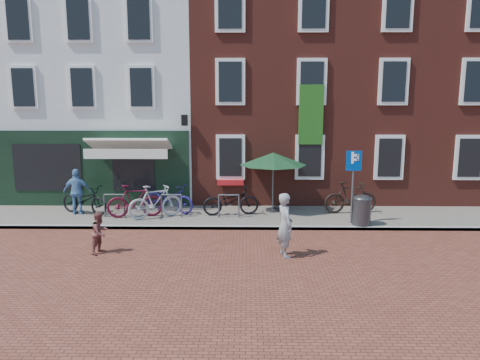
{
  "coord_description": "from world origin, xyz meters",
  "views": [
    {
      "loc": [
        1.14,
        -14.35,
        4.2
      ],
      "look_at": [
        0.89,
        1.13,
        1.44
      ],
      "focal_mm": 34.39,
      "sensor_mm": 36.0,
      "label": 1
    }
  ],
  "objects_px": {
    "litter_bin": "(362,209)",
    "cafe_person": "(77,192)",
    "boy": "(100,233)",
    "bicycle_0": "(84,200)",
    "parking_sign": "(353,174)",
    "parasol": "(273,156)",
    "bicycle_4": "(231,201)",
    "bicycle_3": "(155,202)",
    "bicycle_5": "(350,197)",
    "woman": "(285,225)",
    "bicycle_2": "(170,198)",
    "bicycle_1": "(135,201)"
  },
  "relations": [
    {
      "from": "parking_sign",
      "to": "cafe_person",
      "type": "relative_size",
      "value": 1.48
    },
    {
      "from": "litter_bin",
      "to": "woman",
      "type": "height_order",
      "value": "woman"
    },
    {
      "from": "litter_bin",
      "to": "bicycle_5",
      "type": "height_order",
      "value": "bicycle_5"
    },
    {
      "from": "bicycle_0",
      "to": "bicycle_5",
      "type": "distance_m",
      "value": 9.57
    },
    {
      "from": "boy",
      "to": "bicycle_2",
      "type": "bearing_deg",
      "value": 6.59
    },
    {
      "from": "litter_bin",
      "to": "bicycle_0",
      "type": "distance_m",
      "value": 9.68
    },
    {
      "from": "parking_sign",
      "to": "cafe_person",
      "type": "distance_m",
      "value": 9.64
    },
    {
      "from": "litter_bin",
      "to": "bicycle_1",
      "type": "relative_size",
      "value": 0.56
    },
    {
      "from": "litter_bin",
      "to": "cafe_person",
      "type": "relative_size",
      "value": 0.65
    },
    {
      "from": "woman",
      "to": "bicycle_5",
      "type": "bearing_deg",
      "value": -49.94
    },
    {
      "from": "parking_sign",
      "to": "boy",
      "type": "relative_size",
      "value": 2.1
    },
    {
      "from": "parking_sign",
      "to": "bicycle_1",
      "type": "bearing_deg",
      "value": 174.76
    },
    {
      "from": "parasol",
      "to": "bicycle_1",
      "type": "bearing_deg",
      "value": -168.81
    },
    {
      "from": "litter_bin",
      "to": "cafe_person",
      "type": "height_order",
      "value": "cafe_person"
    },
    {
      "from": "bicycle_0",
      "to": "bicycle_4",
      "type": "distance_m",
      "value": 5.26
    },
    {
      "from": "parking_sign",
      "to": "bicycle_3",
      "type": "relative_size",
      "value": 1.26
    },
    {
      "from": "bicycle_2",
      "to": "bicycle_4",
      "type": "height_order",
      "value": "same"
    },
    {
      "from": "boy",
      "to": "bicycle_0",
      "type": "height_order",
      "value": "boy"
    },
    {
      "from": "boy",
      "to": "bicycle_3",
      "type": "height_order",
      "value": "bicycle_3"
    },
    {
      "from": "boy",
      "to": "bicycle_0",
      "type": "xyz_separation_m",
      "value": [
        -1.81,
        3.93,
        0.04
      ]
    },
    {
      "from": "parking_sign",
      "to": "bicycle_3",
      "type": "xyz_separation_m",
      "value": [
        -6.64,
        0.59,
        -1.1
      ]
    },
    {
      "from": "bicycle_4",
      "to": "bicycle_1",
      "type": "bearing_deg",
      "value": 87.5
    },
    {
      "from": "cafe_person",
      "to": "bicycle_1",
      "type": "height_order",
      "value": "cafe_person"
    },
    {
      "from": "parking_sign",
      "to": "bicycle_5",
      "type": "height_order",
      "value": "parking_sign"
    },
    {
      "from": "woman",
      "to": "bicycle_2",
      "type": "xyz_separation_m",
      "value": [
        -3.84,
        4.44,
        -0.25
      ]
    },
    {
      "from": "parasol",
      "to": "boy",
      "type": "bearing_deg",
      "value": -138.13
    },
    {
      "from": "cafe_person",
      "to": "woman",
      "type": "bearing_deg",
      "value": 145.69
    },
    {
      "from": "parking_sign",
      "to": "parasol",
      "type": "height_order",
      "value": "parking_sign"
    },
    {
      "from": "litter_bin",
      "to": "boy",
      "type": "height_order",
      "value": "litter_bin"
    },
    {
      "from": "parasol",
      "to": "cafe_person",
      "type": "height_order",
      "value": "parasol"
    },
    {
      "from": "woman",
      "to": "bicycle_3",
      "type": "height_order",
      "value": "woman"
    },
    {
      "from": "boy",
      "to": "bicycle_1",
      "type": "bearing_deg",
      "value": 20.45
    },
    {
      "from": "parking_sign",
      "to": "bicycle_5",
      "type": "distance_m",
      "value": 1.78
    },
    {
      "from": "parking_sign",
      "to": "parasol",
      "type": "xyz_separation_m",
      "value": [
        -2.53,
        1.63,
        0.35
      ]
    },
    {
      "from": "litter_bin",
      "to": "parking_sign",
      "type": "relative_size",
      "value": 0.44
    },
    {
      "from": "bicycle_0",
      "to": "bicycle_5",
      "type": "bearing_deg",
      "value": -65.72
    },
    {
      "from": "cafe_person",
      "to": "bicycle_5",
      "type": "distance_m",
      "value": 9.8
    },
    {
      "from": "bicycle_0",
      "to": "bicycle_1",
      "type": "height_order",
      "value": "bicycle_1"
    },
    {
      "from": "parasol",
      "to": "woman",
      "type": "relative_size",
      "value": 1.4
    },
    {
      "from": "bicycle_0",
      "to": "bicycle_3",
      "type": "xyz_separation_m",
      "value": [
        2.66,
        -0.53,
        0.06
      ]
    },
    {
      "from": "boy",
      "to": "bicycle_4",
      "type": "relative_size",
      "value": 0.58
    },
    {
      "from": "litter_bin",
      "to": "bicycle_3",
      "type": "bearing_deg",
      "value": 173.37
    },
    {
      "from": "parasol",
      "to": "litter_bin",
      "type": "bearing_deg",
      "value": -33.39
    },
    {
      "from": "litter_bin",
      "to": "boy",
      "type": "distance_m",
      "value": 8.2
    },
    {
      "from": "litter_bin",
      "to": "cafe_person",
      "type": "bearing_deg",
      "value": 172.48
    },
    {
      "from": "cafe_person",
      "to": "bicycle_0",
      "type": "relative_size",
      "value": 0.83
    },
    {
      "from": "boy",
      "to": "bicycle_4",
      "type": "xyz_separation_m",
      "value": [
        3.45,
        3.85,
        0.04
      ]
    },
    {
      "from": "parasol",
      "to": "cafe_person",
      "type": "bearing_deg",
      "value": -175.45
    },
    {
      "from": "bicycle_1",
      "to": "bicycle_5",
      "type": "height_order",
      "value": "same"
    },
    {
      "from": "bicycle_0",
      "to": "boy",
      "type": "bearing_deg",
      "value": -132.51
    }
  ]
}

